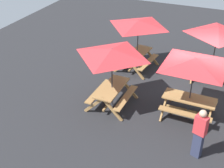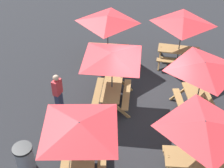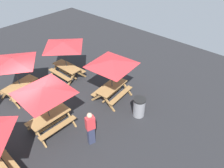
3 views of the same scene
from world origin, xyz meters
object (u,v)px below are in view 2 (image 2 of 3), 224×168
picnic_table_1 (80,130)px  picnic_table_4 (183,24)px  picnic_table_5 (203,129)px  picnic_table_2 (108,23)px  picnic_table_3 (204,70)px  picnic_table_0 (112,60)px  person_standing (58,93)px  trash_bin_gray (25,158)px

picnic_table_1 → picnic_table_4: size_ratio=1.21×
picnic_table_4 → picnic_table_5: size_ratio=1.00×
picnic_table_1 → picnic_table_5: size_ratio=1.21×
picnic_table_2 → picnic_table_3: size_ratio=1.00×
picnic_table_0 → person_standing: 2.29m
trash_bin_gray → person_standing: 2.72m
picnic_table_4 → trash_bin_gray: (6.17, -5.09, -1.49)m
picnic_table_4 → person_standing: 5.91m
picnic_table_3 → trash_bin_gray: (2.96, -5.48, -1.49)m
picnic_table_3 → picnic_table_5: bearing=-16.7°
picnic_table_2 → picnic_table_5: 6.61m
picnic_table_0 → picnic_table_4: same height
picnic_table_4 → trash_bin_gray: bearing=-122.6°
picnic_table_2 → trash_bin_gray: (6.04, -1.96, -1.49)m
picnic_table_5 → person_standing: picnic_table_5 is taller
picnic_table_5 → trash_bin_gray: bearing=-178.4°
picnic_table_0 → picnic_table_3: bearing=85.2°
picnic_table_0 → picnic_table_4: (-2.87, 2.72, 0.00)m
picnic_table_4 → picnic_table_1: bearing=-110.8°
picnic_table_2 → picnic_table_4: same height
picnic_table_4 → picnic_table_5: same height
picnic_table_1 → picnic_table_4: (-6.27, 3.29, 0.00)m
trash_bin_gray → person_standing: (-2.65, 0.47, 0.39)m
picnic_table_0 → picnic_table_5: size_ratio=1.21×
picnic_table_1 → picnic_table_4: bearing=147.0°
picnic_table_5 → trash_bin_gray: size_ratio=2.38×
picnic_table_2 → trash_bin_gray: bearing=-107.2°
picnic_table_4 → picnic_table_3: bearing=-76.2°
trash_bin_gray → picnic_table_1: bearing=86.7°
picnic_table_0 → person_standing: size_ratio=1.69×
picnic_table_5 → picnic_table_0: bearing=130.5°
picnic_table_2 → picnic_table_4: size_ratio=1.00×
picnic_table_0 → picnic_table_2: size_ratio=1.21×
picnic_table_0 → picnic_table_1: 3.45m
picnic_table_5 → trash_bin_gray: (0.22, -5.08, -1.49)m
picnic_table_3 → picnic_table_5: 2.77m
picnic_table_1 → person_standing: size_ratio=1.69×
picnic_table_5 → trash_bin_gray: 5.30m
picnic_table_0 → trash_bin_gray: size_ratio=2.89×
trash_bin_gray → picnic_table_2: bearing=162.0°
picnic_table_5 → picnic_table_4: bearing=89.1°
picnic_table_3 → person_standing: picnic_table_3 is taller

